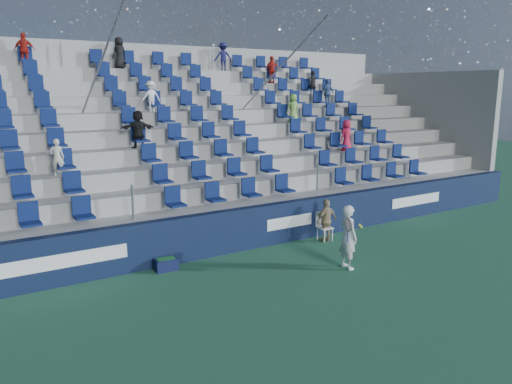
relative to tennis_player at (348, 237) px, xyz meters
The scene contains 7 objects.
ground 1.73m from the tennis_player, 162.82° to the right, with size 70.00×70.00×0.00m, color #2C6746.
sponsor_wall 3.07m from the tennis_player, 118.30° to the left, with size 24.00×0.32×1.20m.
grandstand 8.04m from the tennis_player, 100.61° to the left, with size 24.00×8.17×6.63m.
tennis_player is the anchor object (origin of this frame).
line_judge_chair 2.44m from the tennis_player, 64.88° to the left, with size 0.42×0.43×0.88m.
line_judge 2.30m from the tennis_player, 63.38° to the left, with size 0.75×0.31×1.28m, color tan.
ball_bin 4.62m from the tennis_player, 149.84° to the left, with size 0.57×0.40×0.31m.
Camera 1 is at (-6.91, -8.50, 4.46)m, focal length 35.00 mm.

